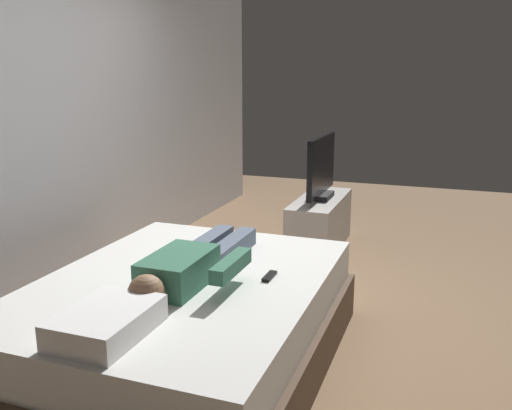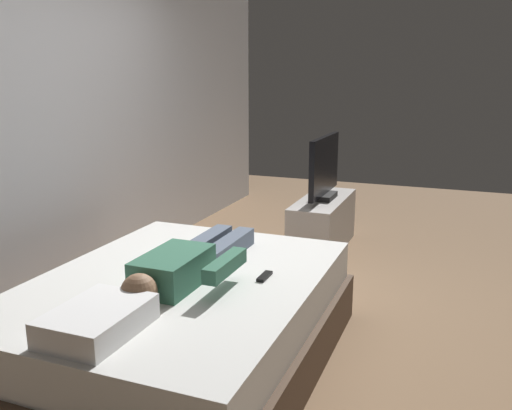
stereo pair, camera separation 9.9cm
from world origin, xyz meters
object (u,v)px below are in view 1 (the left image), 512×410
(pillow, at_px, (107,322))
(person, at_px, (192,264))
(tv_stand, at_px, (320,224))
(tv, at_px, (321,169))
(remote, at_px, (269,276))
(bed, at_px, (184,324))

(pillow, bearing_deg, person, -3.60)
(tv_stand, xyz_separation_m, tv, (0.00, 0.00, 0.53))
(tv, bearing_deg, person, 175.94)
(remote, xyz_separation_m, tv, (2.22, 0.24, 0.24))
(tv_stand, bearing_deg, tv, 0.00)
(bed, distance_m, person, 0.36)
(pillow, height_order, tv_stand, pillow)
(person, distance_m, tv, 2.38)
(remote, distance_m, tv, 2.24)
(tv, bearing_deg, tv_stand, 0.00)
(person, bearing_deg, tv_stand, -4.06)
(pillow, relative_size, person, 0.38)
(bed, height_order, tv, tv)
(bed, xyz_separation_m, pillow, (-0.71, 0.00, 0.34))
(bed, distance_m, pillow, 0.79)
(bed, relative_size, person, 1.64)
(pillow, height_order, remote, pillow)
(bed, bearing_deg, person, -58.22)
(person, relative_size, tv_stand, 1.15)
(pillow, bearing_deg, remote, -26.85)
(bed, height_order, pillow, pillow)
(person, bearing_deg, tv, -4.06)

